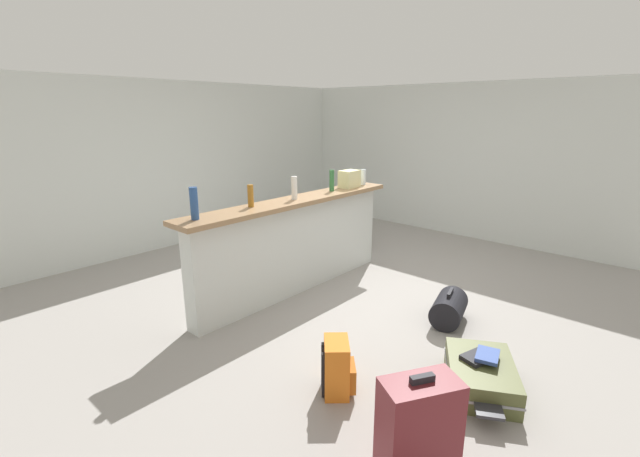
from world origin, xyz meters
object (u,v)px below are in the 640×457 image
(dining_chair_near_partition, at_px, (343,216))
(book_stack, at_px, (482,356))
(suitcase_flat_olive, at_px, (481,376))
(duffel_bag_black, at_px, (449,308))
(bottle_white, at_px, (294,188))
(backpack_orange, at_px, (338,368))
(grocery_bag, at_px, (349,179))
(bottle_blue, at_px, (194,203))
(bottle_clear, at_px, (363,177))
(bottle_amber, at_px, (251,196))
(suitcase_upright_maroon, at_px, (419,428))
(dining_table, at_px, (320,202))
(bottle_green, at_px, (332,181))

(dining_chair_near_partition, xyz_separation_m, book_stack, (-1.94, -2.91, -0.26))
(suitcase_flat_olive, height_order, duffel_bag_black, duffel_bag_black)
(bottle_white, distance_m, backpack_orange, 2.19)
(backpack_orange, bearing_deg, grocery_bag, 36.40)
(bottle_blue, relative_size, grocery_bag, 1.15)
(bottle_clear, xyz_separation_m, book_stack, (-1.64, -2.35, -0.95))
(bottle_clear, bearing_deg, suitcase_flat_olive, -125.38)
(bottle_amber, xyz_separation_m, suitcase_flat_olive, (0.19, -2.42, -1.10))
(bottle_white, distance_m, bottle_clear, 1.30)
(grocery_bag, distance_m, suitcase_upright_maroon, 3.54)
(suitcase_flat_olive, distance_m, suitcase_upright_maroon, 1.07)
(bottle_amber, relative_size, dining_chair_near_partition, 0.25)
(bottle_blue, relative_size, dining_chair_near_partition, 0.32)
(bottle_clear, xyz_separation_m, suitcase_upright_maroon, (-2.73, -2.40, -0.87))
(bottle_blue, height_order, backpack_orange, bottle_blue)
(bottle_white, height_order, bottle_clear, bottle_white)
(bottle_blue, relative_size, dining_table, 0.27)
(bottle_amber, bearing_deg, dining_chair_near_partition, 13.18)
(backpack_orange, relative_size, book_stack, 1.47)
(bottle_blue, xyz_separation_m, book_stack, (0.91, -2.37, -1.00))
(bottle_clear, relative_size, suitcase_flat_olive, 0.23)
(bottle_blue, bearing_deg, book_stack, -69.01)
(bottle_blue, height_order, bottle_amber, bottle_blue)
(duffel_bag_black, bearing_deg, bottle_amber, 120.23)
(bottle_amber, xyz_separation_m, backpack_orange, (-0.56, -1.63, -1.01))
(bottle_clear, bearing_deg, duffel_bag_black, -116.30)
(bottle_green, distance_m, duffel_bag_black, 2.04)
(bottle_green, bearing_deg, bottle_blue, 179.68)
(bottle_clear, distance_m, book_stack, 3.02)
(bottle_green, relative_size, grocery_bag, 1.00)
(dining_chair_near_partition, distance_m, duffel_bag_black, 2.57)
(bottle_clear, bearing_deg, bottle_white, -179.77)
(grocery_bag, bearing_deg, bottle_white, -179.22)
(bottle_amber, xyz_separation_m, grocery_bag, (1.59, -0.05, -0.01))
(duffel_bag_black, bearing_deg, suitcase_flat_olive, -141.84)
(bottle_blue, height_order, book_stack, bottle_blue)
(bottle_blue, height_order, bottle_clear, bottle_blue)
(bottle_amber, height_order, dining_table, bottle_amber)
(backpack_orange, bearing_deg, duffel_bag_black, -4.88)
(bottle_amber, distance_m, dining_chair_near_partition, 2.33)
(book_stack, bearing_deg, bottle_clear, 54.99)
(grocery_bag, relative_size, backpack_orange, 0.62)
(suitcase_flat_olive, distance_m, duffel_bag_black, 1.06)
(backpack_orange, bearing_deg, bottle_amber, 71.06)
(bottle_amber, relative_size, duffel_bag_black, 0.43)
(bottle_white, bearing_deg, dining_table, 33.61)
(dining_chair_near_partition, bearing_deg, book_stack, -123.67)
(grocery_bag, height_order, suitcase_upright_maroon, grocery_bag)
(bottle_white, relative_size, dining_chair_near_partition, 0.28)
(bottle_blue, distance_m, dining_chair_near_partition, 2.99)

